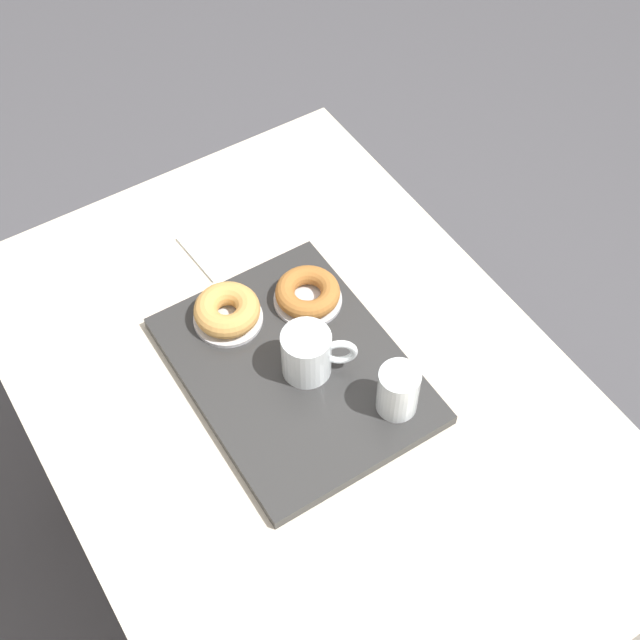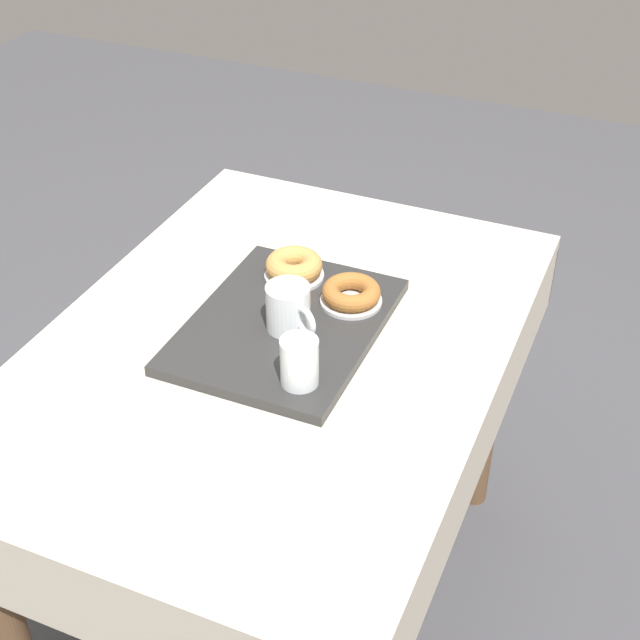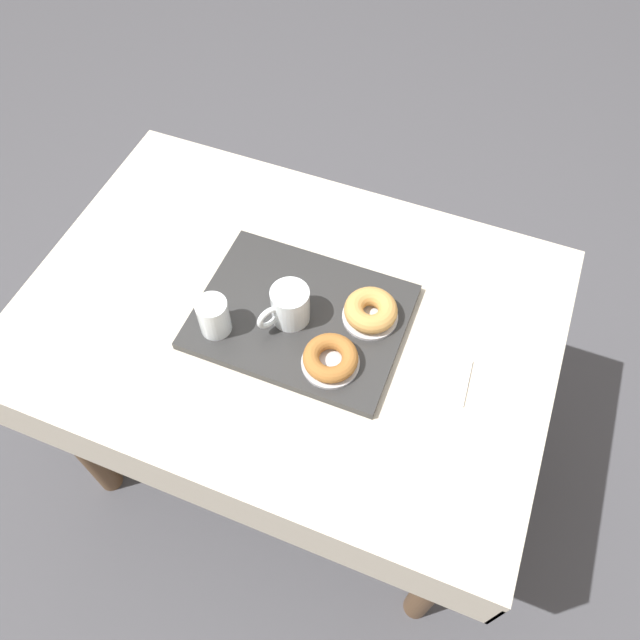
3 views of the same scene
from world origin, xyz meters
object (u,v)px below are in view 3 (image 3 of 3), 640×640
(water_glass_near, at_px, (214,318))
(paper_napkin, at_px, (436,375))
(serving_tray, at_px, (301,316))
(donut_plate_left, at_px, (370,316))
(dining_table, at_px, (289,341))
(tea_mug_left, at_px, (290,306))
(donut_plate_right, at_px, (330,363))
(sugar_donut_left, at_px, (371,310))
(sugar_donut_right, at_px, (331,358))

(water_glass_near, distance_m, paper_napkin, 0.46)
(serving_tray, xyz_separation_m, donut_plate_left, (-0.14, -0.04, 0.01))
(serving_tray, height_order, donut_plate_left, donut_plate_left)
(dining_table, relative_size, serving_tray, 2.64)
(tea_mug_left, xyz_separation_m, paper_napkin, (-0.32, 0.01, -0.06))
(donut_plate_right, bearing_deg, sugar_donut_left, -105.57)
(tea_mug_left, xyz_separation_m, donut_plate_right, (-0.12, 0.07, -0.04))
(tea_mug_left, distance_m, paper_napkin, 0.33)
(serving_tray, bearing_deg, sugar_donut_right, 138.59)
(tea_mug_left, bearing_deg, water_glass_near, 31.19)
(serving_tray, distance_m, donut_plate_right, 0.14)
(donut_plate_right, bearing_deg, tea_mug_left, -31.78)
(donut_plate_left, bearing_deg, sugar_donut_right, 74.43)
(donut_plate_right, relative_size, sugar_donut_right, 1.06)
(serving_tray, xyz_separation_m, sugar_donut_right, (-0.10, 0.09, 0.03))
(serving_tray, distance_m, donut_plate_left, 0.15)
(dining_table, xyz_separation_m, donut_plate_right, (-0.14, 0.09, 0.14))
(serving_tray, height_order, paper_napkin, serving_tray)
(dining_table, bearing_deg, sugar_donut_right, 145.17)
(dining_table, distance_m, paper_napkin, 0.36)
(donut_plate_right, xyz_separation_m, sugar_donut_right, (0.00, 0.00, 0.02))
(dining_table, distance_m, tea_mug_left, 0.18)
(tea_mug_left, height_order, donut_plate_left, tea_mug_left)
(sugar_donut_left, bearing_deg, dining_table, 12.71)
(water_glass_near, bearing_deg, donut_plate_right, -178.42)
(sugar_donut_left, xyz_separation_m, sugar_donut_right, (0.04, 0.13, -0.00))
(serving_tray, xyz_separation_m, tea_mug_left, (0.02, 0.02, 0.05))
(donut_plate_left, relative_size, sugar_donut_left, 1.05)
(serving_tray, relative_size, paper_napkin, 3.39)
(sugar_donut_left, height_order, donut_plate_right, sugar_donut_left)
(dining_table, height_order, donut_plate_left, donut_plate_left)
(tea_mug_left, relative_size, donut_plate_left, 0.96)
(dining_table, xyz_separation_m, water_glass_near, (0.11, 0.10, 0.18))
(dining_table, relative_size, sugar_donut_left, 10.29)
(dining_table, height_order, tea_mug_left, tea_mug_left)
(tea_mug_left, bearing_deg, paper_napkin, 178.14)
(donut_plate_left, relative_size, paper_napkin, 0.92)
(serving_tray, distance_m, tea_mug_left, 0.06)
(donut_plate_left, xyz_separation_m, paper_napkin, (-0.17, 0.07, -0.02))
(donut_plate_left, bearing_deg, tea_mug_left, 21.40)
(water_glass_near, bearing_deg, paper_napkin, -171.30)
(sugar_donut_left, relative_size, paper_napkin, 0.87)
(dining_table, height_order, donut_plate_right, donut_plate_right)
(water_glass_near, bearing_deg, sugar_donut_right, -178.42)
(dining_table, bearing_deg, donut_plate_right, 145.17)
(sugar_donut_left, distance_m, donut_plate_right, 0.14)
(dining_table, height_order, sugar_donut_left, sugar_donut_left)
(serving_tray, bearing_deg, sugar_donut_left, -162.11)
(donut_plate_right, height_order, paper_napkin, donut_plate_right)
(tea_mug_left, relative_size, sugar_donut_right, 1.02)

